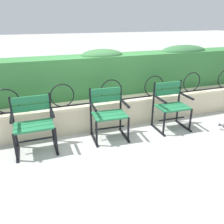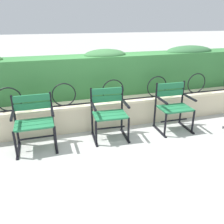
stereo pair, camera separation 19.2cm
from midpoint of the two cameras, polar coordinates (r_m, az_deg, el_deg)
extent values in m
plane|color=#ADADA8|center=(3.94, -1.00, -7.88)|extent=(60.00, 60.00, 0.00)
cube|color=beige|center=(4.49, -4.16, -0.70)|extent=(8.38, 0.35, 0.46)
cube|color=beige|center=(4.40, -4.25, 2.37)|extent=(8.38, 0.41, 0.05)
cylinder|color=black|center=(4.32, -3.99, 2.52)|extent=(7.82, 0.02, 0.02)
torus|color=black|center=(4.14, -25.80, 2.35)|extent=(0.42, 0.02, 0.42)
torus|color=black|center=(4.13, -13.43, 3.95)|extent=(0.42, 0.02, 0.42)
torus|color=black|center=(4.31, -1.49, 5.31)|extent=(0.42, 0.02, 0.42)
torus|color=black|center=(4.66, 9.12, 6.32)|extent=(0.42, 0.02, 0.42)
torus|color=black|center=(5.14, 18.03, 7.01)|extent=(0.42, 0.02, 0.42)
cube|color=#387A3D|center=(4.71, -5.93, 8.91)|extent=(8.21, 0.57, 0.78)
ellipsoid|color=#396D3D|center=(4.68, -3.69, 13.77)|extent=(0.84, 0.51, 0.23)
ellipsoid|color=#386E3F|center=(5.52, 16.23, 14.24)|extent=(1.09, 0.51, 0.25)
cube|color=#237547|center=(3.65, -20.01, -4.10)|extent=(0.59, 0.13, 0.03)
cube|color=#237547|center=(3.77, -20.07, -3.23)|extent=(0.59, 0.13, 0.03)
cube|color=#237547|center=(3.90, -20.13, -2.41)|extent=(0.59, 0.13, 0.03)
cube|color=#237547|center=(3.87, -20.84, 2.85)|extent=(0.58, 0.04, 0.11)
cube|color=#237547|center=(3.92, -20.57, 0.99)|extent=(0.58, 0.04, 0.11)
cylinder|color=black|center=(4.00, -16.00, -1.40)|extent=(0.04, 0.04, 0.86)
cylinder|color=black|center=(3.70, -15.03, -6.91)|extent=(0.04, 0.04, 0.44)
cube|color=black|center=(3.97, -15.04, -8.27)|extent=(0.05, 0.52, 0.02)
cube|color=black|center=(3.71, -15.96, -0.11)|extent=(0.04, 0.40, 0.03)
cylinder|color=black|center=(4.01, -24.29, -2.49)|extent=(0.04, 0.04, 0.86)
cylinder|color=black|center=(3.72, -24.06, -8.07)|extent=(0.04, 0.04, 0.44)
cube|color=black|center=(3.98, -23.49, -9.35)|extent=(0.05, 0.52, 0.02)
cube|color=black|center=(3.72, -24.90, -1.29)|extent=(0.04, 0.40, 0.03)
cylinder|color=black|center=(3.88, -19.61, -6.47)|extent=(0.56, 0.03, 0.03)
cube|color=#237547|center=(3.81, -1.49, -1.54)|extent=(0.56, 0.16, 0.03)
cube|color=#237547|center=(3.93, -2.00, -0.78)|extent=(0.56, 0.16, 0.03)
cube|color=#237547|center=(4.05, -2.48, -0.06)|extent=(0.56, 0.16, 0.03)
cube|color=#237547|center=(4.03, -2.92, 5.11)|extent=(0.55, 0.06, 0.11)
cube|color=#237547|center=(4.07, -2.89, 3.27)|extent=(0.55, 0.06, 0.11)
cylinder|color=black|center=(4.22, 0.82, 0.78)|extent=(0.04, 0.04, 0.87)
cylinder|color=black|center=(3.93, 2.65, -4.33)|extent=(0.04, 0.04, 0.44)
cube|color=black|center=(4.18, 1.76, -5.77)|extent=(0.07, 0.52, 0.02)
cube|color=black|center=(3.94, 1.86, 2.08)|extent=(0.06, 0.40, 0.03)
cylinder|color=black|center=(4.10, -6.58, -0.02)|extent=(0.04, 0.04, 0.87)
cylinder|color=black|center=(3.80, -5.28, -5.36)|extent=(0.04, 0.04, 0.44)
cube|color=black|center=(4.07, -5.71, -6.77)|extent=(0.07, 0.52, 0.02)
cube|color=black|center=(3.81, -6.06, 1.26)|extent=(0.06, 0.40, 0.03)
cylinder|color=black|center=(4.03, -1.95, -3.95)|extent=(0.53, 0.06, 0.03)
cube|color=#237547|center=(4.30, 14.48, 0.57)|extent=(0.56, 0.14, 0.03)
cube|color=#237547|center=(4.41, 13.54, 1.19)|extent=(0.56, 0.14, 0.03)
cube|color=#237547|center=(4.51, 12.65, 1.78)|extent=(0.56, 0.14, 0.03)
cube|color=#237547|center=(4.49, 12.36, 6.48)|extent=(0.56, 0.04, 0.11)
cube|color=#237547|center=(4.53, 12.22, 4.79)|extent=(0.56, 0.04, 0.11)
cylinder|color=black|center=(4.74, 14.93, 2.52)|extent=(0.04, 0.04, 0.87)
cylinder|color=black|center=(4.49, 17.59, -1.87)|extent=(0.04, 0.04, 0.44)
cube|color=black|center=(4.72, 15.98, -3.30)|extent=(0.05, 0.52, 0.02)
cube|color=black|center=(4.50, 16.79, 3.72)|extent=(0.04, 0.40, 0.03)
cylinder|color=black|center=(4.47, 8.89, 1.81)|extent=(0.04, 0.04, 0.87)
cylinder|color=black|center=(4.21, 11.36, -2.91)|extent=(0.04, 0.04, 0.44)
cube|color=black|center=(4.44, 9.97, -4.37)|extent=(0.05, 0.52, 0.02)
cube|color=black|center=(4.21, 10.51, 3.06)|extent=(0.04, 0.40, 0.03)
cylinder|color=black|center=(4.50, 13.27, -1.69)|extent=(0.53, 0.04, 0.03)
cone|color=#404047|center=(4.78, 24.19, -2.96)|extent=(0.10, 0.10, 0.06)
camera|label=1|loc=(0.10, -91.46, -0.59)|focal=37.18mm
camera|label=2|loc=(0.10, 88.54, 0.59)|focal=37.18mm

